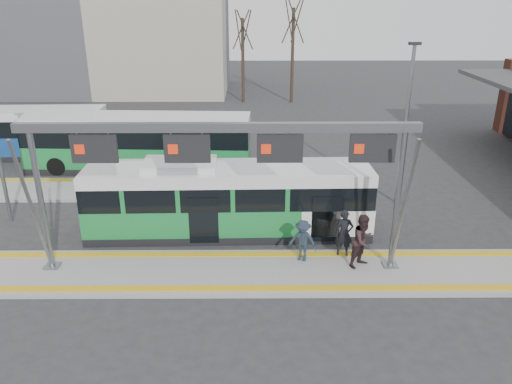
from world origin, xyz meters
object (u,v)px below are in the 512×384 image
gantry (223,155)px  passenger_b (363,241)px  passenger_a (344,233)px  passenger_c (303,241)px  hero_bus (228,200)px

gantry → passenger_b: bearing=1.0°
passenger_a → gantry: bearing=-164.7°
passenger_a → passenger_c: (-1.55, -0.38, -0.10)m
passenger_b → passenger_c: 2.12m
hero_bus → passenger_c: size_ratio=7.22×
passenger_b → passenger_a: bearing=86.7°
hero_bus → passenger_c: (2.78, -2.59, -0.49)m
passenger_a → passenger_c: size_ratio=1.13×
gantry → passenger_b: size_ratio=6.66×
gantry → hero_bus: size_ratio=1.15×
hero_bus → passenger_b: size_ratio=5.81×
passenger_b → gantry: bearing=142.7°
passenger_a → passenger_c: passenger_a is taller
gantry → hero_bus: (-0.04, 3.06, -2.88)m
hero_bus → passenger_c: bearing=-44.2°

